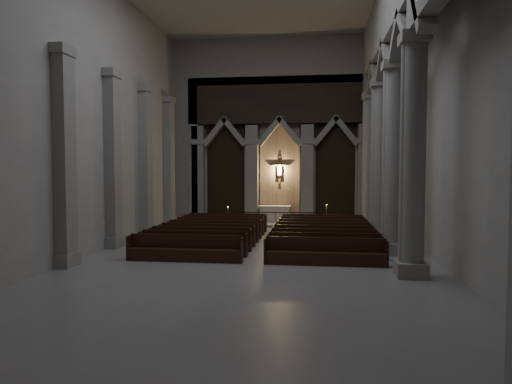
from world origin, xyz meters
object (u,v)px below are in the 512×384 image
at_px(altar_rail, 276,217).
at_px(candle_stand_right, 326,222).
at_px(altar, 275,214).
at_px(worshipper, 303,224).
at_px(candle_stand_left, 228,221).
at_px(pews, 266,237).

height_order(altar_rail, candle_stand_right, candle_stand_right).
xyz_separation_m(altar, altar_rail, (0.28, -2.46, 0.02)).
bearing_deg(candle_stand_right, worshipper, -122.15).
bearing_deg(candle_stand_right, altar, 148.17).
distance_m(altar_rail, worshipper, 2.37).
relative_size(candle_stand_right, worshipper, 1.34).
relative_size(altar, altar_rail, 0.38).
xyz_separation_m(candle_stand_left, candle_stand_right, (6.03, -0.40, 0.07)).
bearing_deg(altar, candle_stand_left, -149.60).
bearing_deg(candle_stand_left, altar, 30.40).
bearing_deg(altar_rail, altar, 96.38).
relative_size(pews, worshipper, 9.03).
relative_size(altar_rail, worshipper, 4.81).
distance_m(altar, altar_rail, 2.47).
xyz_separation_m(altar, pews, (0.28, -8.00, -0.34)).
bearing_deg(worshipper, pews, -103.26).
distance_m(candle_stand_right, pews, 6.68).
bearing_deg(altar_rail, candle_stand_left, 164.62).
xyz_separation_m(altar, worshipper, (1.94, -4.13, -0.12)).
relative_size(candle_stand_right, pews, 0.15).
xyz_separation_m(candle_stand_left, pews, (3.04, -6.38, -0.00)).
height_order(candle_stand_left, pews, candle_stand_left).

